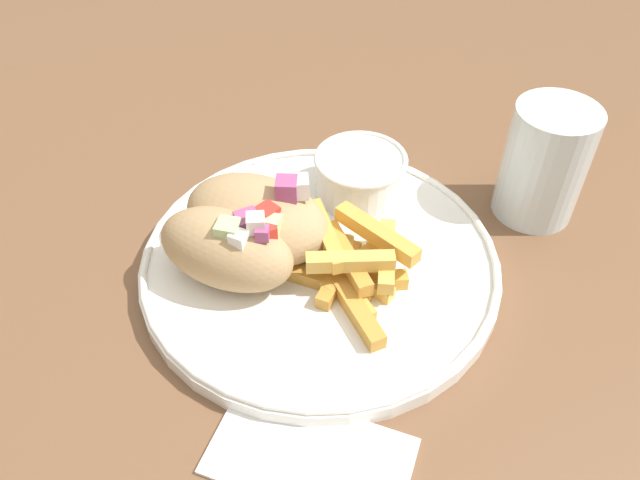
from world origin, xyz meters
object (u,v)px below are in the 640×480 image
Objects in this scene: plate at (320,261)px; water_glass at (543,168)px; pita_sandwich_near at (227,248)px; pita_sandwich_far at (257,218)px; fries_pile at (352,267)px; sauce_ramekin at (360,173)px.

plate is 2.78× the size of water_glass.
pita_sandwich_near is 0.86× the size of pita_sandwich_far.
fries_pile is at bearing -146.03° from water_glass.
water_glass reaches higher than sauce_ramekin.
plate is 2.33× the size of fries_pile.
pita_sandwich_far is at bearing -162.28° from water_glass.
pita_sandwich_near is at bearing -178.76° from fries_pile.
sauce_ramekin reaches higher than fries_pile.
fries_pile is at bearing 21.32° from pita_sandwich_near.
plate is 0.21m from water_glass.
fries_pile is at bearing -41.11° from plate.
pita_sandwich_near reaches higher than plate.
plate is 0.08m from pita_sandwich_near.
plate is at bearing -109.98° from sauce_ramekin.
sauce_ramekin reaches higher than plate.
plate is at bearing -155.24° from water_glass.
pita_sandwich_far is (-0.05, 0.01, 0.04)m from plate.
water_glass is at bearing 40.89° from pita_sandwich_far.
pita_sandwich_far reaches higher than pita_sandwich_near.
fries_pile is (0.10, 0.00, -0.02)m from pita_sandwich_near.
plate is 3.55× the size of sauce_ramekin.
plate is 2.03× the size of pita_sandwich_far.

